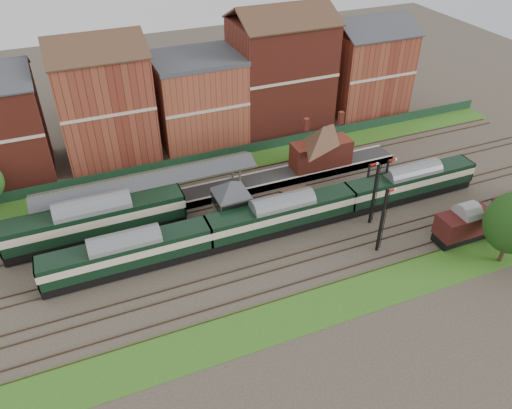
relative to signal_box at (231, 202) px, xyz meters
name	(u,v)px	position (x,y,z in m)	size (l,w,h in m)	color
ground	(267,235)	(3.00, -3.25, -3.19)	(160.00, 160.00, 0.00)	#473D33
grass_back	(221,166)	(3.00, 12.75, -3.16)	(90.00, 4.50, 0.06)	#2D6619
grass_front	(317,308)	(3.00, -15.25, -3.16)	(90.00, 5.00, 0.06)	#2D6619
fence	(216,155)	(3.00, 14.75, -2.44)	(90.00, 0.12, 1.50)	#193823
platform	(199,195)	(-2.00, 6.50, -2.69)	(55.00, 3.40, 1.00)	#2D2D2D
signal_box	(231,202)	(0.00, 0.00, 0.00)	(5.40, 5.40, 6.00)	#55694A
brick_hut	(294,201)	(8.00, 0.00, -2.00)	(3.20, 2.64, 2.94)	maroon
station_building	(322,146)	(15.00, 6.50, 0.76)	(8.10, 8.10, 5.90)	maroon
canopy	(147,177)	(-8.00, 6.50, 1.39)	(26.00, 3.89, 4.08)	#4B5032
semaphore_bracket	(375,189)	(15.04, -5.75, 1.44)	(3.60, 0.25, 8.18)	black
semaphore_siding	(382,220)	(13.02, -10.25, 0.96)	(1.23, 0.25, 8.00)	black
town_backdrop	(197,95)	(2.82, 21.75, 3.81)	(69.00, 10.00, 16.00)	maroon
dmu_train	(282,214)	(4.83, -3.25, -0.86)	(51.84, 2.73, 3.98)	black
platform_railcar	(95,220)	(-14.62, 3.25, -0.57)	(19.58, 3.08, 4.51)	black
goods_van_a	(464,224)	(22.54, -12.25, -1.06)	(6.18, 2.68, 3.75)	black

